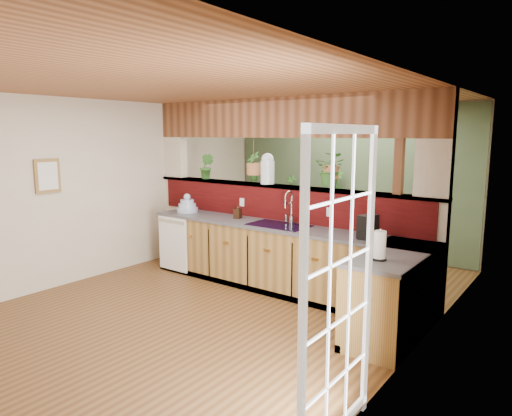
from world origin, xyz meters
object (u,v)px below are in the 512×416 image
Objects in this scene: glass_jar at (267,169)px; soap_dispenser at (238,211)px; coffee_maker at (367,228)px; shelving_console at (310,222)px; faucet at (289,206)px; dish_stack at (187,206)px; paper_towel at (380,246)px.

soap_dispenser is at bearing -132.88° from glass_jar.
coffee_maker is 3.17m from shelving_console.
faucet is 2.14× the size of soap_dispenser.
dish_stack is 1.55× the size of soap_dispenser.
shelving_console is at bearing 100.97° from glass_jar.
soap_dispenser is (-0.82, -0.10, -0.14)m from faucet.
dish_stack is 2.49m from shelving_console.
glass_jar is at bearing 47.12° from soap_dispenser.
paper_towel is 0.23× the size of shelving_console.
dish_stack is (-1.79, -0.15, -0.15)m from faucet.
coffee_maker is 0.91× the size of paper_towel.
faucet is at bearing -179.63° from coffee_maker.
glass_jar is (-2.18, 1.21, 0.57)m from paper_towel.
dish_stack is at bearing -110.52° from shelving_console.
faucet is at bearing 4.84° from dish_stack.
soap_dispenser is 0.48× the size of glass_jar.
glass_jar reaches higher than coffee_maker.
soap_dispenser is (0.97, 0.05, 0.02)m from dish_stack.
coffee_maker is at bearing -2.87° from soap_dispenser.
glass_jar is 0.33× the size of shelving_console.
dish_stack is at bearing -177.01° from soap_dispenser.
faucet is 1.22m from coffee_maker.
paper_towel is at bearing -13.73° from dish_stack.
paper_towel is (2.48, -0.89, 0.03)m from soap_dispenser.
coffee_maker is (2.99, -0.05, 0.04)m from dish_stack.
coffee_maker is (1.20, -0.20, -0.12)m from faucet.
paper_towel reaches higher than coffee_maker.
soap_dispenser is 2.28m from shelving_console.
soap_dispenser is 2.02m from coffee_maker.
soap_dispenser is 0.77× the size of coffee_maker.
paper_towel is 4.06m from shelving_console.
dish_stack is at bearing -171.07° from coffee_maker.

